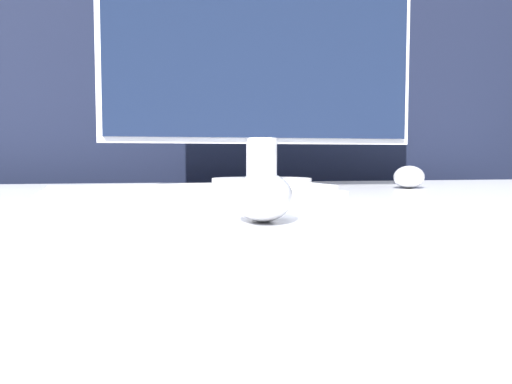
# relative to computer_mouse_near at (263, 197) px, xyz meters

# --- Properties ---
(partition_panel) EXTENTS (5.00, 0.03, 1.41)m
(partition_panel) POSITION_rel_computer_mouse_near_xyz_m (-0.05, 0.95, -0.06)
(partition_panel) COLOR black
(partition_panel) RESTS_ON ground_plane
(computer_mouse_near) EXTENTS (0.08, 0.12, 0.05)m
(computer_mouse_near) POSITION_rel_computer_mouse_near_xyz_m (0.00, 0.00, 0.00)
(computer_mouse_near) COLOR silver
(computer_mouse_near) RESTS_ON desk
(keyboard) EXTENTS (0.42, 0.19, 0.02)m
(keyboard) POSITION_rel_computer_mouse_near_xyz_m (-0.05, 0.22, -0.01)
(keyboard) COLOR silver
(keyboard) RESTS_ON desk
(monitor) EXTENTS (0.67, 0.21, 0.54)m
(monitor) POSITION_rel_computer_mouse_near_xyz_m (0.12, 0.56, 0.26)
(monitor) COLOR white
(monitor) RESTS_ON desk
(computer_mouse_far) EXTENTS (0.11, 0.12, 0.05)m
(computer_mouse_far) POSITION_rel_computer_mouse_near_xyz_m (0.41, 0.48, -0.00)
(computer_mouse_far) COLOR silver
(computer_mouse_far) RESTS_ON desk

